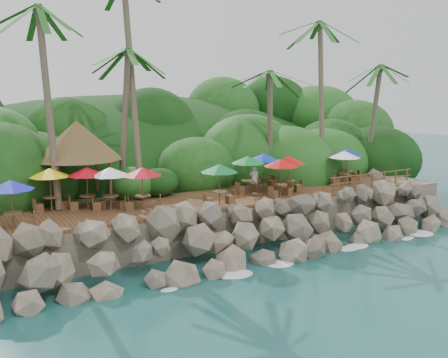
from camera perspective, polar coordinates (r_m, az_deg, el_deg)
ground at (r=25.46m, az=6.87°, el=-9.64°), size 140.00×140.00×0.00m
land_base at (r=38.71m, az=-7.43°, el=-1.16°), size 32.00×25.20×2.10m
jungle_hill at (r=45.80m, az=-11.02°, el=-0.84°), size 44.80×28.00×15.40m
seawall at (r=26.65m, az=4.33°, el=-6.09°), size 29.00×4.00×2.30m
terrace at (r=29.67m, az=-0.00°, el=-2.28°), size 26.00×5.00×0.20m
jungle_foliage at (r=38.03m, az=-6.81°, el=-2.97°), size 44.00×16.00×12.00m
foam_line at (r=25.68m, az=6.46°, el=-9.39°), size 25.20×0.80×0.06m
palms at (r=32.36m, az=0.40°, el=16.21°), size 29.98×6.86×13.97m
palapa at (r=29.40m, az=-16.46°, el=4.27°), size 4.99×4.99×4.60m
dining_clusters at (r=28.76m, az=-1.44°, el=1.36°), size 23.93×5.30×2.28m
railing at (r=33.75m, az=16.61°, el=0.03°), size 7.20×0.10×1.00m
waiter at (r=31.44m, az=3.47°, el=0.07°), size 0.67×0.55×1.59m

